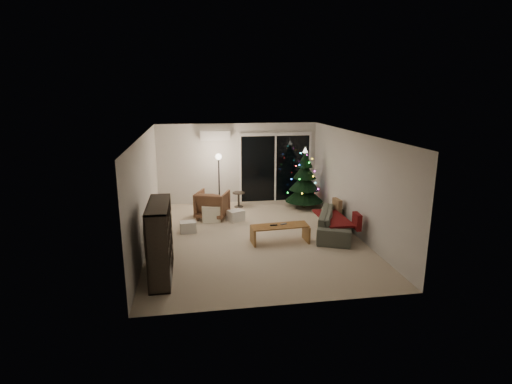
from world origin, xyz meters
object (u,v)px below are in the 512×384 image
sofa (336,223)px  media_cabinet (158,232)px  bookshelf (150,241)px  coffee_table (280,234)px  armchair (212,204)px  christmas_tree (305,178)px

sofa → media_cabinet: bearing=115.8°
bookshelf → coffee_table: 3.16m
bookshelf → media_cabinet: bearing=72.7°
bookshelf → coffee_table: (2.79, 1.39, -0.52)m
armchair → sofa: bearing=169.5°
media_cabinet → coffee_table: 2.80m
media_cabinet → sofa: media_cabinet is taller
bookshelf → media_cabinet: size_ratio=1.24×
sofa → christmas_tree: size_ratio=1.07×
armchair → coffee_table: armchair is taller
bookshelf → sofa: bearing=4.7°
armchair → christmas_tree: bearing=-147.3°
bookshelf → coffee_table: size_ratio=1.09×
sofa → armchair: bearing=82.1°
bookshelf → media_cabinet: 1.61m
bookshelf → armchair: 3.81m
christmas_tree → coffee_table: bearing=-116.4°
bookshelf → armchair: (1.34, 3.55, -0.34)m
bookshelf → coffee_table: bearing=9.1°
sofa → coffee_table: sofa is taller
bookshelf → christmas_tree: christmas_tree is taller
media_cabinet → armchair: bearing=54.5°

